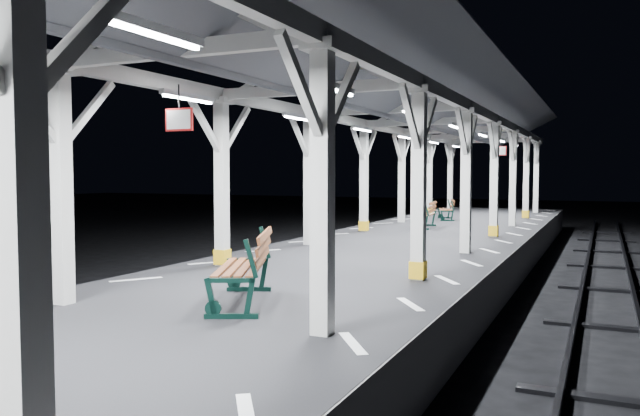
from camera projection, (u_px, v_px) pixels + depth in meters
The scene contains 10 objects.
ground at pixel (259, 354), 9.82m from camera, with size 120.00×120.00×0.00m, color black.
platform at pixel (259, 322), 9.79m from camera, with size 6.00×50.00×1.00m, color black.
hazard_stripes_left at pixel (136, 279), 10.78m from camera, with size 1.00×48.00×0.01m, color silver.
hazard_stripes_right at pixel (410, 304), 8.75m from camera, with size 1.00×48.00×0.01m, color silver.
track_left at pixel (32, 318), 11.89m from camera, with size 2.20×60.00×0.16m.
track_right at pixel (608, 396), 7.74m from camera, with size 2.20×60.00×0.16m.
canopy at pixel (257, 61), 9.55m from camera, with size 5.40×49.00×4.65m.
bench_mid at pixel (249, 265), 8.77m from camera, with size 1.41×2.02×1.03m.
bench_far at pixel (427, 214), 20.94m from camera, with size 0.77×1.69×0.89m.
bench_extra at pixel (448, 209), 24.54m from camera, with size 0.96×1.56×0.79m.
Camera 1 is at (4.90, -8.40, 2.85)m, focal length 35.00 mm.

